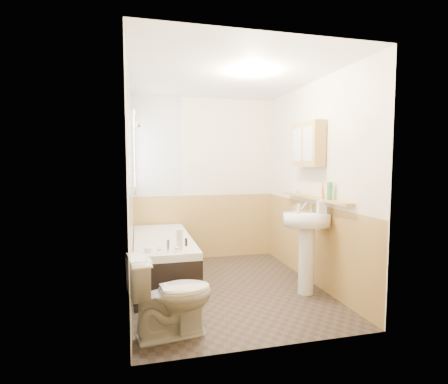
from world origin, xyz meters
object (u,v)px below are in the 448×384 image
at_px(toilet, 171,295).
at_px(medicine_cabinet, 308,144).
at_px(bathtub, 163,258).
at_px(sink, 307,236).
at_px(pine_shelf, 313,198).

relative_size(toilet, medicine_cabinet, 1.21).
relative_size(bathtub, toilet, 2.49).
xyz_separation_m(sink, pine_shelf, (0.20, 0.23, 0.41)).
xyz_separation_m(bathtub, pine_shelf, (1.77, -0.60, 0.79)).
xyz_separation_m(sink, medicine_cabinet, (0.17, 0.35, 1.06)).
bearing_deg(sink, pine_shelf, 50.64).
distance_m(bathtub, medicine_cabinet, 2.31).
bearing_deg(sink, medicine_cabinet, 65.23).
distance_m(pine_shelf, medicine_cabinet, 0.66).
height_order(bathtub, pine_shelf, pine_shelf).
xyz_separation_m(toilet, sink, (1.60, 0.61, 0.31)).
xyz_separation_m(pine_shelf, medicine_cabinet, (-0.03, 0.12, 0.65)).
bearing_deg(pine_shelf, medicine_cabinet, 103.46).
relative_size(bathtub, pine_shelf, 1.21).
distance_m(bathtub, pine_shelf, 2.03).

